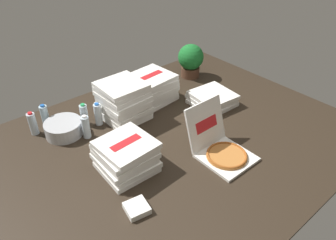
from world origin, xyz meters
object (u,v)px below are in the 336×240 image
(pizza_stack_right_near, at_px, (153,87))
(water_bottle_3, at_px, (98,114))
(ice_bucket, at_px, (64,128))
(water_bottle_1, at_px, (45,116))
(pizza_stack_right_far, at_px, (124,101))
(pizza_stack_right_mid, at_px, (212,99))
(open_pizza_box, at_px, (221,147))
(water_bottle_4, at_px, (33,124))
(water_bottle_2, at_px, (84,115))
(water_bottle_0, at_px, (86,127))
(napkin_pile, at_px, (137,208))
(pizza_stack_center_far, at_px, (126,156))
(potted_plant, at_px, (191,60))

(pizza_stack_right_near, height_order, water_bottle_3, pizza_stack_right_near)
(ice_bucket, bearing_deg, water_bottle_1, 106.13)
(ice_bucket, relative_size, water_bottle_3, 1.47)
(pizza_stack_right_far, bearing_deg, pizza_stack_right_mid, -24.26)
(water_bottle_3, bearing_deg, ice_bucket, 169.34)
(pizza_stack_right_far, bearing_deg, water_bottle_3, 164.33)
(open_pizza_box, xyz_separation_m, water_bottle_4, (-1.04, 1.25, 0.03))
(water_bottle_4, bearing_deg, water_bottle_2, -22.30)
(water_bottle_1, relative_size, water_bottle_3, 1.00)
(water_bottle_0, relative_size, napkin_pile, 1.48)
(pizza_stack_center_far, distance_m, napkin_pile, 0.44)
(water_bottle_3, distance_m, napkin_pile, 1.09)
(pizza_stack_right_near, bearing_deg, pizza_stack_center_far, -139.22)
(pizza_stack_center_far, bearing_deg, water_bottle_1, 104.41)
(water_bottle_1, bearing_deg, pizza_stack_right_far, -29.74)
(pizza_stack_center_far, xyz_separation_m, water_bottle_0, (-0.04, 0.55, -0.02))
(potted_plant, bearing_deg, open_pizza_box, -123.56)
(pizza_stack_right_near, relative_size, water_bottle_3, 1.94)
(potted_plant, xyz_separation_m, napkin_pile, (-1.63, -1.20, -0.18))
(water_bottle_0, bearing_deg, water_bottle_1, 116.88)
(pizza_stack_right_far, xyz_separation_m, water_bottle_1, (-0.62, 0.35, -0.08))
(open_pizza_box, relative_size, water_bottle_0, 2.29)
(water_bottle_0, bearing_deg, pizza_stack_right_mid, -14.85)
(pizza_stack_right_far, height_order, water_bottle_2, pizza_stack_right_far)
(pizza_stack_right_far, bearing_deg, potted_plant, 12.08)
(water_bottle_2, bearing_deg, pizza_stack_right_mid, -23.55)
(water_bottle_2, height_order, potted_plant, potted_plant)
(ice_bucket, height_order, water_bottle_3, water_bottle_3)
(potted_plant, bearing_deg, pizza_stack_right_near, -168.17)
(water_bottle_2, bearing_deg, open_pizza_box, -59.79)
(water_bottle_1, bearing_deg, pizza_stack_right_mid, -26.70)
(pizza_stack_right_mid, xyz_separation_m, potted_plant, (0.26, 0.59, 0.15))
(pizza_stack_center_far, xyz_separation_m, pizza_stack_right_mid, (1.18, 0.22, -0.06))
(water_bottle_0, xyz_separation_m, water_bottle_2, (0.08, 0.18, 0.00))
(pizza_stack_right_far, distance_m, pizza_stack_center_far, 0.70)
(ice_bucket, height_order, water_bottle_1, water_bottle_1)
(water_bottle_1, bearing_deg, pizza_stack_right_near, -14.35)
(water_bottle_4, bearing_deg, napkin_pile, -81.64)
(potted_plant, bearing_deg, water_bottle_2, -176.24)
(pizza_stack_center_far, distance_m, ice_bucket, 0.73)
(open_pizza_box, relative_size, pizza_stack_right_mid, 1.17)
(pizza_stack_right_mid, distance_m, water_bottle_4, 1.69)
(water_bottle_2, xyz_separation_m, water_bottle_4, (-0.41, 0.17, 0.00))
(water_bottle_0, bearing_deg, ice_bucket, 128.87)
(ice_bucket, bearing_deg, open_pizza_box, -51.86)
(ice_bucket, distance_m, water_bottle_4, 0.27)
(potted_plant, bearing_deg, pizza_stack_right_mid, -113.75)
(pizza_stack_right_mid, xyz_separation_m, pizza_stack_right_near, (-0.40, 0.45, 0.08))
(water_bottle_2, relative_size, napkin_pile, 1.48)
(pizza_stack_center_far, bearing_deg, water_bottle_4, 112.64)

